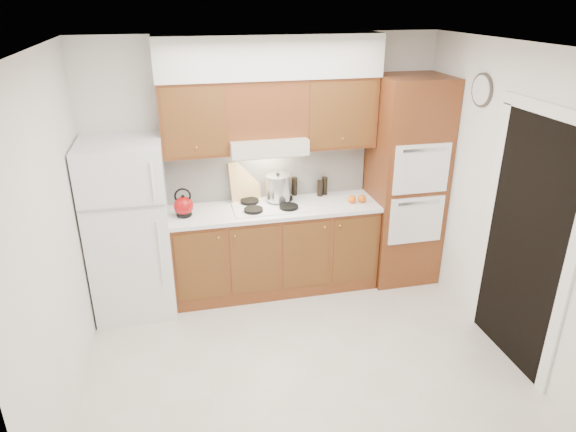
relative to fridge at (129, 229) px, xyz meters
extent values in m
plane|color=beige|center=(1.41, -1.14, -0.86)|extent=(3.60, 3.60, 0.00)
plane|color=white|center=(1.41, -1.14, 1.74)|extent=(3.60, 3.60, 0.00)
cube|color=white|center=(1.41, 0.36, 0.44)|extent=(3.60, 0.02, 2.60)
cube|color=white|center=(-0.40, -1.14, 0.44)|extent=(0.02, 3.00, 2.60)
cube|color=white|center=(3.21, -1.14, 0.44)|extent=(0.02, 3.00, 2.60)
cube|color=white|center=(0.00, 0.00, 0.00)|extent=(0.75, 0.72, 1.72)
cube|color=brown|center=(1.43, 0.06, -0.41)|extent=(2.11, 0.60, 0.90)
cube|color=white|center=(1.43, 0.05, 0.06)|extent=(2.13, 0.62, 0.04)
cube|color=white|center=(1.43, 0.34, 0.36)|extent=(2.11, 0.03, 0.56)
cube|color=brown|center=(2.85, 0.03, 0.24)|extent=(0.70, 0.65, 2.20)
cube|color=brown|center=(0.69, 0.19, 0.99)|extent=(0.63, 0.33, 0.70)
cube|color=brown|center=(2.12, 0.19, 0.99)|extent=(0.73, 0.33, 0.70)
cube|color=silver|center=(1.38, 0.13, 0.71)|extent=(0.75, 0.45, 0.15)
cube|color=brown|center=(1.38, 0.19, 1.06)|extent=(0.75, 0.33, 0.55)
cube|color=silver|center=(1.43, 0.18, 1.54)|extent=(2.13, 0.36, 0.40)
cube|color=white|center=(1.38, 0.07, 0.09)|extent=(0.74, 0.50, 0.01)
cube|color=black|center=(3.19, -1.49, 0.19)|extent=(0.02, 0.90, 2.10)
cylinder|color=#3F3833|center=(3.19, -0.59, 1.29)|extent=(0.02, 0.30, 0.30)
sphere|color=#9B0B0D|center=(0.53, 0.01, 0.18)|extent=(0.22, 0.22, 0.19)
cube|color=tan|center=(1.17, 0.31, 0.28)|extent=(0.34, 0.18, 0.43)
cylinder|color=#B5B5BA|center=(1.49, 0.16, 0.24)|extent=(0.31, 0.31, 0.26)
cylinder|color=black|center=(1.70, 0.30, 0.19)|extent=(0.06, 0.06, 0.21)
cylinder|color=black|center=(2.03, 0.28, 0.18)|extent=(0.07, 0.07, 0.19)
cylinder|color=black|center=(1.97, 0.24, 0.17)|extent=(0.08, 0.08, 0.17)
sphere|color=orange|center=(2.34, -0.04, 0.12)|extent=(0.09, 0.09, 0.08)
sphere|color=#FF4D0D|center=(2.23, -0.03, 0.12)|extent=(0.11, 0.11, 0.08)
camera|label=1|loc=(0.48, -4.69, 2.06)|focal=32.00mm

